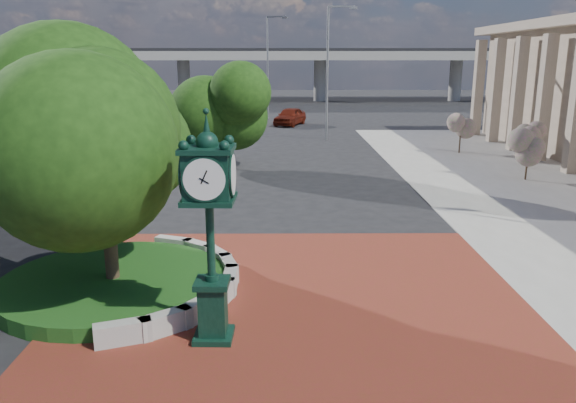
# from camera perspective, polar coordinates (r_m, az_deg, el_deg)

# --- Properties ---
(ground) EXTENTS (200.00, 200.00, 0.00)m
(ground) POSITION_cam_1_polar(r_m,az_deg,el_deg) (15.64, 0.80, -8.97)
(ground) COLOR black
(ground) RESTS_ON ground
(plaza) EXTENTS (12.00, 12.00, 0.04)m
(plaza) POSITION_cam_1_polar(r_m,az_deg,el_deg) (14.72, 0.88, -10.44)
(plaza) COLOR brown
(plaza) RESTS_ON ground
(planter_wall) EXTENTS (2.96, 6.77, 0.54)m
(planter_wall) POSITION_cam_1_polar(r_m,az_deg,el_deg) (15.72, -9.21, -7.99)
(planter_wall) COLOR #9E9B93
(planter_wall) RESTS_ON ground
(grass_bed) EXTENTS (6.10, 6.10, 0.40)m
(grass_bed) POSITION_cam_1_polar(r_m,az_deg,el_deg) (16.25, -17.29, -7.98)
(grass_bed) COLOR #134416
(grass_bed) RESTS_ON ground
(overpass) EXTENTS (90.00, 12.00, 7.50)m
(overpass) POSITION_cam_1_polar(r_m,az_deg,el_deg) (84.36, -0.35, 14.61)
(overpass) COLOR #9E9B93
(overpass) RESTS_ON ground
(tree_planter) EXTENTS (5.20, 5.20, 6.33)m
(tree_planter) POSITION_cam_1_polar(r_m,az_deg,el_deg) (15.31, -18.27, 4.34)
(tree_planter) COLOR #38281C
(tree_planter) RESTS_ON ground
(tree_street) EXTENTS (4.40, 4.40, 5.45)m
(tree_street) POSITION_cam_1_polar(r_m,az_deg,el_deg) (32.70, -6.96, 9.08)
(tree_street) COLOR #38281C
(tree_street) RESTS_ON ground
(post_clock) EXTENTS (1.10, 1.10, 5.12)m
(post_clock) POSITION_cam_1_polar(r_m,az_deg,el_deg) (12.16, -7.95, -1.94)
(post_clock) COLOR black
(post_clock) RESTS_ON ground
(parked_car) EXTENTS (3.52, 5.24, 1.66)m
(parked_car) POSITION_cam_1_polar(r_m,az_deg,el_deg) (53.77, 0.20, 8.64)
(parked_car) COLOR #5E1A0D
(parked_car) RESTS_ON ground
(street_lamp_near) EXTENTS (2.23, 0.28, 9.96)m
(street_lamp_near) POSITION_cam_1_polar(r_m,az_deg,el_deg) (43.73, 4.35, 13.86)
(street_lamp_near) COLOR slate
(street_lamp_near) RESTS_ON ground
(street_lamp_far) EXTENTS (2.21, 1.03, 10.31)m
(street_lamp_far) POSITION_cam_1_polar(r_m,az_deg,el_deg) (59.71, -1.86, 14.22)
(street_lamp_far) COLOR slate
(street_lamp_far) RESTS_ON ground
(shrub_near) EXTENTS (1.20, 1.20, 2.20)m
(shrub_near) POSITION_cam_1_polar(r_m,az_deg,el_deg) (31.59, 23.23, 4.83)
(shrub_near) COLOR #38281C
(shrub_near) RESTS_ON ground
(shrub_mid) EXTENTS (1.20, 1.20, 2.20)m
(shrub_mid) POSITION_cam_1_polar(r_m,az_deg,el_deg) (35.17, 23.35, 5.68)
(shrub_mid) COLOR #38281C
(shrub_mid) RESTS_ON ground
(shrub_far) EXTENTS (1.20, 1.20, 2.20)m
(shrub_far) POSITION_cam_1_polar(r_m,az_deg,el_deg) (39.18, 17.14, 6.99)
(shrub_far) COLOR #38281C
(shrub_far) RESTS_ON ground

